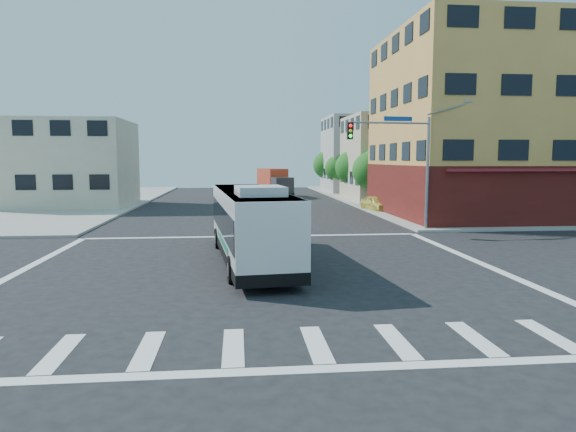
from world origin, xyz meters
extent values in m
plane|color=black|center=(0.00, 0.00, 0.00)|extent=(120.00, 120.00, 0.00)
cube|color=gray|center=(35.00, 35.00, 0.07)|extent=(50.00, 50.00, 0.15)
cube|color=gold|center=(20.00, 18.50, 7.00)|extent=(18.00, 15.00, 14.00)
cube|color=#591614|center=(20.00, 18.50, 2.00)|extent=(18.09, 15.08, 4.00)
cube|color=maroon|center=(20.00, 11.40, 3.60)|extent=(16.00, 1.60, 0.51)
cube|color=#B7AA8C|center=(17.00, 34.00, 4.50)|extent=(12.00, 10.00, 9.00)
cube|color=#9F9F9A|center=(17.00, 48.00, 5.00)|extent=(12.00, 10.00, 10.00)
cube|color=beige|center=(-17.00, 30.00, 4.00)|extent=(12.00, 10.00, 8.00)
cylinder|color=gray|center=(10.80, 10.80, 3.50)|extent=(0.18, 0.18, 7.00)
cylinder|color=gray|center=(8.30, 10.55, 6.60)|extent=(5.01, 0.62, 0.12)
cube|color=black|center=(5.80, 10.30, 6.10)|extent=(0.32, 0.30, 1.00)
sphere|color=#FF0C0C|center=(5.80, 10.13, 6.40)|extent=(0.20, 0.20, 0.20)
sphere|color=yellow|center=(5.80, 10.13, 6.10)|extent=(0.20, 0.20, 0.20)
sphere|color=#19FF33|center=(5.80, 10.13, 5.80)|extent=(0.20, 0.20, 0.20)
cube|color=navy|center=(8.80, 10.60, 6.85)|extent=(1.80, 0.22, 0.28)
cube|color=gray|center=(13.30, 11.05, 8.00)|extent=(0.50, 0.22, 0.14)
cylinder|color=#342313|center=(11.80, 28.00, 0.96)|extent=(0.28, 0.28, 1.92)
sphere|color=#1F5F1B|center=(11.80, 28.00, 3.37)|extent=(3.60, 3.60, 3.60)
sphere|color=#1F5F1B|center=(12.20, 27.70, 4.27)|extent=(2.52, 2.52, 2.52)
cylinder|color=#342313|center=(11.80, 36.00, 1.00)|extent=(0.28, 0.28, 1.99)
sphere|color=#1F5F1B|center=(11.80, 36.00, 3.51)|extent=(3.80, 3.80, 3.80)
sphere|color=#1F5F1B|center=(12.20, 35.70, 4.46)|extent=(2.66, 2.66, 2.66)
cylinder|color=#342313|center=(11.80, 44.00, 0.94)|extent=(0.28, 0.28, 1.89)
sphere|color=#1F5F1B|center=(11.80, 44.00, 3.25)|extent=(3.40, 3.40, 3.40)
sphere|color=#1F5F1B|center=(12.20, 43.70, 4.10)|extent=(2.38, 2.38, 2.38)
cylinder|color=#342313|center=(11.80, 52.00, 1.01)|extent=(0.28, 0.28, 2.03)
sphere|color=#1F5F1B|center=(11.80, 52.00, 3.63)|extent=(4.00, 4.00, 4.00)
sphere|color=#1F5F1B|center=(12.20, 51.70, 4.63)|extent=(2.80, 2.80, 2.80)
cube|color=black|center=(-0.32, 2.13, 0.53)|extent=(3.66, 11.83, 0.44)
cube|color=silver|center=(-0.32, 2.13, 1.72)|extent=(3.65, 11.81, 2.76)
cube|color=black|center=(-0.32, 2.13, 1.89)|extent=(3.66, 11.47, 1.21)
cube|color=black|center=(-0.91, 7.85, 1.79)|extent=(2.26, 0.29, 1.31)
cube|color=#E5590C|center=(-0.91, 7.88, 2.76)|extent=(1.85, 0.24, 0.27)
cube|color=silver|center=(-0.32, 2.13, 3.04)|extent=(3.57, 11.57, 0.12)
cube|color=silver|center=(-0.02, -0.76, 3.27)|extent=(1.94, 2.30, 0.35)
cube|color=#116F50|center=(-1.51, 1.52, 1.02)|extent=(0.56, 5.30, 0.27)
cube|color=#116F50|center=(0.97, 1.78, 1.02)|extent=(0.56, 5.30, 0.27)
cylinder|color=black|center=(-1.85, 5.71, 0.50)|extent=(0.39, 1.03, 1.01)
cylinder|color=#99999E|center=(-1.99, 5.70, 0.50)|extent=(0.09, 0.50, 0.50)
cylinder|color=black|center=(0.45, 5.95, 0.50)|extent=(0.39, 1.03, 1.01)
cylinder|color=#99999E|center=(0.58, 5.96, 0.50)|extent=(0.09, 0.50, 0.50)
cylinder|color=black|center=(-1.09, -1.68, 0.50)|extent=(0.39, 1.03, 1.01)
cylinder|color=#99999E|center=(-1.23, -1.70, 0.50)|extent=(0.09, 0.50, 0.50)
cylinder|color=black|center=(1.21, -1.45, 0.50)|extent=(0.39, 1.03, 1.01)
cylinder|color=#99999E|center=(1.34, -1.43, 0.50)|extent=(0.09, 0.50, 0.50)
cube|color=#29292F|center=(4.16, 37.66, 1.19)|extent=(2.56, 2.49, 2.38)
cube|color=black|center=(4.39, 36.82, 1.56)|extent=(1.88, 0.57, 0.92)
cube|color=#AF351D|center=(3.26, 41.02, 1.92)|extent=(3.45, 5.53, 2.75)
cube|color=black|center=(3.54, 39.96, 0.50)|extent=(3.84, 7.60, 0.27)
cylinder|color=black|center=(3.18, 37.59, 0.46)|extent=(0.48, 0.95, 0.92)
cylinder|color=black|center=(5.04, 38.08, 0.46)|extent=(0.48, 0.95, 0.92)
cylinder|color=black|center=(2.50, 40.15, 0.46)|extent=(0.48, 0.95, 0.92)
cylinder|color=black|center=(4.36, 40.65, 0.46)|extent=(0.48, 0.95, 0.92)
cylinder|color=black|center=(1.90, 42.37, 0.46)|extent=(0.48, 0.95, 0.92)
cylinder|color=black|center=(3.76, 42.86, 0.46)|extent=(0.48, 0.95, 0.92)
imported|color=#E3D654|center=(10.96, 22.86, 0.66)|extent=(2.26, 4.12, 1.33)
camera|label=1|loc=(-0.86, -19.86, 4.46)|focal=32.00mm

